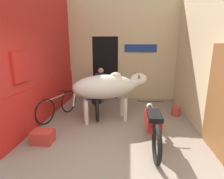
% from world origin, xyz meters
% --- Properties ---
extents(ground_plane, '(30.00, 30.00, 0.00)m').
position_xyz_m(ground_plane, '(0.00, 0.00, 0.00)').
color(ground_plane, gray).
extents(wall_left_shopfront, '(0.25, 4.19, 3.85)m').
position_xyz_m(wall_left_shopfront, '(-2.12, 2.08, 1.86)').
color(wall_left_shopfront, red).
rests_on(wall_left_shopfront, ground_plane).
extents(wall_back_with_doorway, '(4.08, 0.93, 3.85)m').
position_xyz_m(wall_back_with_doorway, '(-0.24, 4.45, 1.65)').
color(wall_back_with_doorway, beige).
rests_on(wall_back_with_doorway, ground_plane).
extents(wall_right_with_door, '(0.22, 4.19, 3.85)m').
position_xyz_m(wall_right_with_door, '(2.13, 2.05, 1.89)').
color(wall_right_with_door, beige).
rests_on(wall_right_with_door, ground_plane).
extents(cow, '(2.14, 1.20, 1.36)m').
position_xyz_m(cow, '(-0.26, 2.03, 0.97)').
color(cow, beige).
rests_on(cow, ground_plane).
extents(motorcycle_near, '(0.58, 1.98, 0.81)m').
position_xyz_m(motorcycle_near, '(0.82, 0.87, 0.46)').
color(motorcycle_near, black).
rests_on(motorcycle_near, ground_plane).
extents(motorcycle_far, '(0.65, 1.91, 0.80)m').
position_xyz_m(motorcycle_far, '(-0.70, 2.55, 0.45)').
color(motorcycle_far, black).
rests_on(motorcycle_far, ground_plane).
extents(bicycle, '(0.63, 1.61, 0.71)m').
position_xyz_m(bicycle, '(-1.74, 2.05, 0.36)').
color(bicycle, black).
rests_on(bicycle, ground_plane).
extents(shopkeeper_seated, '(0.38, 0.34, 1.27)m').
position_xyz_m(shopkeeper_seated, '(-0.76, 3.75, 0.67)').
color(shopkeeper_seated, brown).
rests_on(shopkeeper_seated, ground_plane).
extents(plastic_stool, '(0.34, 0.34, 0.45)m').
position_xyz_m(plastic_stool, '(-1.17, 3.85, 0.24)').
color(plastic_stool, '#2856B2').
rests_on(plastic_stool, ground_plane).
extents(crate, '(0.44, 0.32, 0.28)m').
position_xyz_m(crate, '(-1.52, 0.66, 0.14)').
color(crate, red).
rests_on(crate, ground_plane).
extents(bucket, '(0.26, 0.26, 0.26)m').
position_xyz_m(bucket, '(1.74, 2.56, 0.13)').
color(bucket, '#C63D33').
rests_on(bucket, ground_plane).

